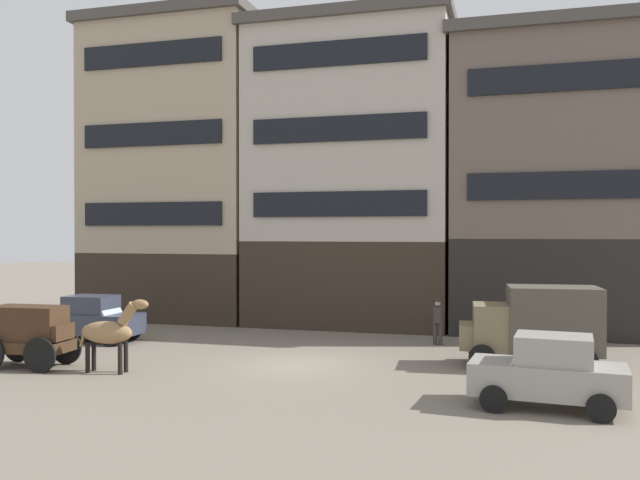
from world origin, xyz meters
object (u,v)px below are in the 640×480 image
(cargo_wagon, at_px, (30,332))
(fire_hydrant_curbside, at_px, (117,318))
(draft_horse, at_px, (110,332))
(sedan_light, at_px, (549,372))
(pedestrian_officer, at_px, (438,319))
(sedan_dark, at_px, (94,319))
(delivery_truck_near, at_px, (534,324))

(cargo_wagon, height_order, fire_hydrant_curbside, cargo_wagon)
(cargo_wagon, bearing_deg, fire_hydrant_curbside, 105.43)
(draft_horse, distance_m, fire_hydrant_curbside, 10.16)
(draft_horse, relative_size, sedan_light, 0.61)
(cargo_wagon, relative_size, pedestrian_officer, 1.67)
(cargo_wagon, relative_size, sedan_dark, 0.80)
(cargo_wagon, relative_size, sedan_light, 0.78)
(delivery_truck_near, relative_size, fire_hydrant_curbside, 5.38)
(sedan_dark, distance_m, pedestrian_officer, 13.58)
(pedestrian_officer, bearing_deg, sedan_dark, -167.31)
(delivery_truck_near, bearing_deg, sedan_light, -88.27)
(sedan_dark, bearing_deg, delivery_truck_near, -1.83)
(pedestrian_officer, relative_size, fire_hydrant_curbside, 2.16)
(delivery_truck_near, bearing_deg, fire_hydrant_curbside, 166.82)
(draft_horse, xyz_separation_m, sedan_light, (12.86, -0.73, -0.36))
(sedan_light, bearing_deg, fire_hydrant_curbside, 152.81)
(draft_horse, xyz_separation_m, sedan_dark, (-3.97, 4.92, -0.36))
(draft_horse, bearing_deg, fire_hydrant_curbside, 121.74)
(fire_hydrant_curbside, bearing_deg, pedestrian_officer, -2.77)
(draft_horse, distance_m, sedan_dark, 6.34)
(draft_horse, relative_size, fire_hydrant_curbside, 2.83)
(cargo_wagon, distance_m, pedestrian_officer, 14.56)
(delivery_truck_near, xyz_separation_m, sedan_light, (0.15, -5.12, -0.51))
(sedan_dark, distance_m, sedan_light, 17.76)
(cargo_wagon, xyz_separation_m, pedestrian_officer, (12.22, 7.91, -0.17))
(delivery_truck_near, height_order, sedan_light, delivery_truck_near)
(cargo_wagon, distance_m, draft_horse, 2.95)
(cargo_wagon, bearing_deg, sedan_dark, 101.75)
(sedan_dark, bearing_deg, cargo_wagon, -78.25)
(draft_horse, relative_size, delivery_truck_near, 0.53)
(cargo_wagon, height_order, draft_horse, draft_horse)
(cargo_wagon, bearing_deg, draft_horse, 0.07)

